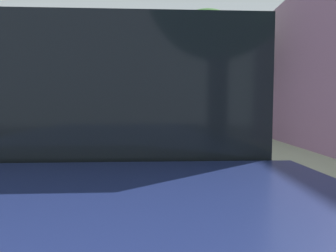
# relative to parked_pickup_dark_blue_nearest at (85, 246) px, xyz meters

# --- Properties ---
(ground) EXTENTS (61.15, 61.15, 0.00)m
(ground) POSITION_rel_parked_pickup_dark_blue_nearest_xyz_m (-1.22, 9.55, -0.90)
(ground) COLOR #2A2A2A
(sidewalk) EXTENTS (3.62, 38.22, 0.16)m
(sidewalk) POSITION_rel_parked_pickup_dark_blue_nearest_xyz_m (2.87, 9.55, -0.82)
(sidewalk) COLOR #A4AB8B
(sidewalk) RESTS_ON ground
(curb_edge) EXTENTS (0.16, 38.22, 0.16)m
(curb_edge) POSITION_rel_parked_pickup_dark_blue_nearest_xyz_m (0.98, 9.55, -0.82)
(curb_edge) COLOR gray
(curb_edge) RESTS_ON ground
(lane_stripe_centre) EXTENTS (0.14, 35.80, 0.01)m
(lane_stripe_centre) POSITION_rel_parked_pickup_dark_blue_nearest_xyz_m (-4.24, 8.34, -0.90)
(lane_stripe_centre) COLOR white
(lane_stripe_centre) RESTS_ON ground
(lane_stripe_bike_edge) EXTENTS (0.12, 38.22, 0.01)m
(lane_stripe_bike_edge) POSITION_rel_parked_pickup_dark_blue_nearest_xyz_m (-0.49, 9.55, -0.90)
(lane_stripe_bike_edge) COLOR white
(lane_stripe_bike_edge) RESTS_ON ground
(building_facade) EXTENTS (0.50, 38.22, 5.41)m
(building_facade) POSITION_rel_parked_pickup_dark_blue_nearest_xyz_m (4.93, 9.55, 1.80)
(building_facade) COLOR #98688F
(building_facade) RESTS_ON ground
(parked_pickup_dark_blue_nearest) EXTENTS (2.22, 5.39, 1.95)m
(parked_pickup_dark_blue_nearest) POSITION_rel_parked_pickup_dark_blue_nearest_xyz_m (0.00, 0.00, 0.00)
(parked_pickup_dark_blue_nearest) COLOR navy
(parked_pickup_dark_blue_nearest) RESTS_ON ground
(parked_suv_black_second) EXTENTS (2.05, 4.74, 1.99)m
(parked_suv_black_second) POSITION_rel_parked_pickup_dark_blue_nearest_xyz_m (-0.14, 10.52, 0.13)
(parked_suv_black_second) COLOR black
(parked_suv_black_second) RESTS_ON ground
(parked_sedan_tan_mid) EXTENTS (2.01, 4.48, 1.52)m
(parked_sedan_tan_mid) POSITION_rel_parked_pickup_dark_blue_nearest_xyz_m (0.04, 16.68, -0.15)
(parked_sedan_tan_mid) COLOR tan
(parked_sedan_tan_mid) RESTS_ON ground
(parked_suv_green_far) EXTENTS (2.13, 4.78, 1.99)m
(parked_suv_green_far) POSITION_rel_parked_pickup_dark_blue_nearest_xyz_m (0.04, 23.46, 0.13)
(parked_suv_green_far) COLOR #1E512D
(parked_suv_green_far) RESTS_ON ground
(bicycle_at_curb) EXTENTS (1.49, 0.98, 0.76)m
(bicycle_at_curb) POSITION_rel_parked_pickup_dark_blue_nearest_xyz_m (0.52, 6.30, -0.53)
(bicycle_at_curb) COLOR black
(bicycle_at_curb) RESTS_ON ground
(cyclist_with_backpack) EXTENTS (0.54, 0.55, 1.81)m
(cyclist_with_backpack) POSITION_rel_parked_pickup_dark_blue_nearest_xyz_m (0.73, 5.84, 0.21)
(cyclist_with_backpack) COLOR #C6B284
(cyclist_with_backpack) RESTS_ON ground
(street_tree_mid_block) EXTENTS (2.96, 2.96, 5.28)m
(street_tree_mid_block) POSITION_rel_parked_pickup_dark_blue_nearest_xyz_m (1.93, 10.91, 3.23)
(street_tree_mid_block) COLOR brown
(street_tree_mid_block) RESTS_ON sidewalk
(street_tree_far_end) EXTENTS (3.67, 3.67, 5.96)m
(street_tree_far_end) POSITION_rel_parked_pickup_dark_blue_nearest_xyz_m (1.93, 17.29, 3.60)
(street_tree_far_end) COLOR #4E4325
(street_tree_far_end) RESTS_ON sidewalk
(pedestrian_on_phone) EXTENTS (0.37, 0.57, 1.71)m
(pedestrian_on_phone) POSITION_rel_parked_pickup_dark_blue_nearest_xyz_m (2.70, 13.41, 0.23)
(pedestrian_on_phone) COLOR black
(pedestrian_on_phone) RESTS_ON sidewalk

